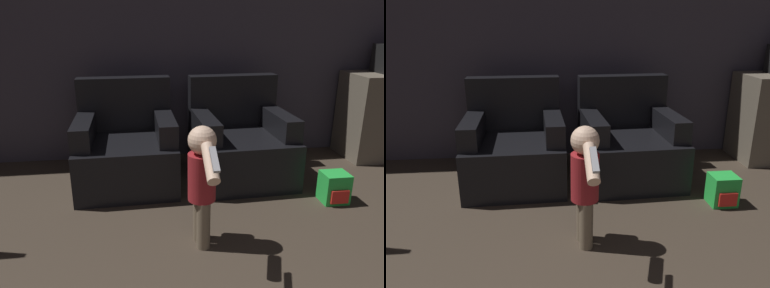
{
  "view_description": "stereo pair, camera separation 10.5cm",
  "coord_description": "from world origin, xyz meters",
  "views": [
    {
      "loc": [
        -0.26,
        0.53,
        1.48
      ],
      "look_at": [
        0.11,
        3.23,
        0.54
      ],
      "focal_mm": 35.0,
      "sensor_mm": 36.0,
      "label": 1
    },
    {
      "loc": [
        -0.16,
        0.51,
        1.48
      ],
      "look_at": [
        0.11,
        3.23,
        0.54
      ],
      "focal_mm": 35.0,
      "sensor_mm": 36.0,
      "label": 2
    }
  ],
  "objects": [
    {
      "name": "wall_back",
      "position": [
        0.0,
        4.5,
        1.3
      ],
      "size": [
        8.4,
        0.05,
        2.6
      ],
      "color": "#3D3842",
      "rests_on": "ground_plane"
    },
    {
      "name": "armchair_right",
      "position": [
        0.65,
        3.8,
        0.32
      ],
      "size": [
        0.9,
        0.91,
        0.94
      ],
      "rotation": [
        0.0,
        0.0,
        0.04
      ],
      "color": "black",
      "rests_on": "ground_plane"
    },
    {
      "name": "toy_backpack",
      "position": [
        1.3,
        3.17,
        0.13
      ],
      "size": [
        0.21,
        0.21,
        0.25
      ],
      "color": "green",
      "rests_on": "ground_plane"
    },
    {
      "name": "person_toddler",
      "position": [
        0.11,
        2.7,
        0.49
      ],
      "size": [
        0.18,
        0.58,
        0.84
      ],
      "rotation": [
        0.0,
        0.0,
        1.66
      ],
      "color": "brown",
      "rests_on": "ground_plane"
    },
    {
      "name": "armchair_left",
      "position": [
        -0.41,
        3.8,
        0.32
      ],
      "size": [
        0.89,
        0.9,
        0.94
      ],
      "rotation": [
        0.0,
        0.0,
        0.02
      ],
      "color": "black",
      "rests_on": "ground_plane"
    }
  ]
}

